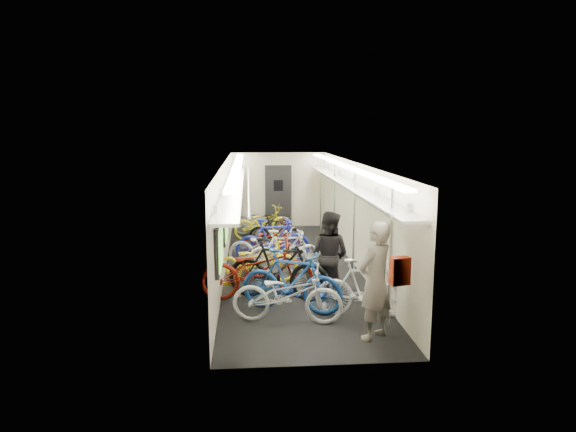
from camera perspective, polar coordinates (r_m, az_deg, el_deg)
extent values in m
plane|color=black|center=(11.92, 0.33, -5.69)|extent=(10.00, 10.00, 0.00)
plane|color=white|center=(11.52, 0.34, 5.90)|extent=(10.00, 10.00, 0.00)
plane|color=beige|center=(11.63, -7.05, -0.09)|extent=(0.00, 10.00, 10.00)
plane|color=beige|center=(11.88, 7.57, 0.10)|extent=(0.00, 10.00, 10.00)
plane|color=beige|center=(16.60, -1.10, 2.92)|extent=(3.00, 0.00, 3.00)
plane|color=beige|center=(6.81, 3.86, -7.12)|extent=(3.00, 0.00, 3.00)
cube|color=black|center=(8.49, -7.73, -3.45)|extent=(0.06, 1.10, 0.80)
cube|color=#81C656|center=(8.48, -7.46, -3.44)|extent=(0.02, 0.96, 0.66)
cube|color=black|center=(10.64, -7.07, -0.74)|extent=(0.06, 1.10, 0.80)
cube|color=#81C656|center=(10.64, -6.86, -0.74)|extent=(0.02, 0.96, 0.66)
cube|color=black|center=(12.81, -6.64, 1.05)|extent=(0.06, 1.10, 0.80)
cube|color=#81C656|center=(12.80, -6.46, 1.05)|extent=(0.02, 0.96, 0.66)
cube|color=black|center=(14.98, -6.33, 2.32)|extent=(0.06, 1.10, 0.80)
cube|color=#81C656|center=(14.98, -6.18, 2.32)|extent=(0.02, 0.96, 0.66)
cube|color=#F5B50C|center=(9.55, -7.31, -1.65)|extent=(0.02, 0.22, 0.30)
cube|color=#F5B50C|center=(11.71, -6.79, 0.48)|extent=(0.02, 0.22, 0.30)
cube|color=#F5B50C|center=(13.89, -6.43, 1.94)|extent=(0.02, 0.22, 0.30)
cube|color=black|center=(16.56, -1.09, 2.21)|extent=(0.85, 0.08, 2.00)
cube|color=#999BA0|center=(11.52, -6.03, 3.45)|extent=(0.40, 9.70, 0.05)
cube|color=#999BA0|center=(11.73, 6.59, 3.55)|extent=(0.40, 9.70, 0.05)
cylinder|color=silver|center=(11.51, -4.39, 3.97)|extent=(0.04, 9.70, 0.04)
cylinder|color=silver|center=(11.66, 5.01, 4.04)|extent=(0.04, 9.70, 0.04)
cube|color=white|center=(11.48, -5.66, 5.54)|extent=(0.18, 9.60, 0.04)
cube|color=white|center=(11.68, 6.25, 5.60)|extent=(0.18, 9.60, 0.04)
cylinder|color=silver|center=(8.20, 11.34, -4.37)|extent=(0.05, 0.05, 2.38)
cylinder|color=silver|center=(10.86, 7.36, -0.80)|extent=(0.05, 0.05, 2.38)
cylinder|color=silver|center=(13.28, 5.18, 1.17)|extent=(0.05, 0.05, 2.38)
cylinder|color=silver|center=(15.73, 3.67, 2.53)|extent=(0.05, 0.05, 2.38)
imported|color=silver|center=(8.51, -0.08, -8.72)|extent=(1.91, 0.96, 0.96)
imported|color=#184293|center=(8.96, 0.37, -7.26)|extent=(1.90, 1.22, 1.11)
imported|color=maroon|center=(9.66, -3.38, -5.98)|extent=(2.17, 0.92, 1.11)
imported|color=black|center=(9.58, -1.09, -5.91)|extent=(2.03, 1.16, 1.17)
imported|color=yellow|center=(10.61, -3.63, -5.07)|extent=(1.83, 0.84, 0.93)
imported|color=silver|center=(11.23, -0.37, -4.02)|extent=(1.72, 0.70, 1.00)
imported|color=#ACADB0|center=(11.49, -2.26, -3.71)|extent=(2.01, 1.35, 1.00)
imported|color=#1C28AA|center=(12.15, -1.66, -2.77)|extent=(1.84, 0.71, 1.08)
imported|color=maroon|center=(12.52, -2.13, -2.79)|extent=(1.84, 1.21, 0.91)
imported|color=black|center=(13.53, -1.24, -1.79)|extent=(1.61, 0.92, 0.93)
imported|color=yellow|center=(14.93, -2.84, -0.73)|extent=(1.85, 1.22, 0.92)
imported|color=silver|center=(8.83, 8.59, -7.95)|extent=(1.74, 0.77, 1.01)
imported|color=#5B5B60|center=(15.25, -2.88, -0.49)|extent=(1.85, 0.91, 0.93)
imported|color=gray|center=(7.89, 9.67, -7.09)|extent=(0.79, 0.76, 1.82)
imported|color=black|center=(9.66, 4.56, -4.33)|extent=(1.02, 0.99, 1.66)
cube|color=#A62B10|center=(7.09, 12.31, -5.98)|extent=(0.28, 0.19, 0.38)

